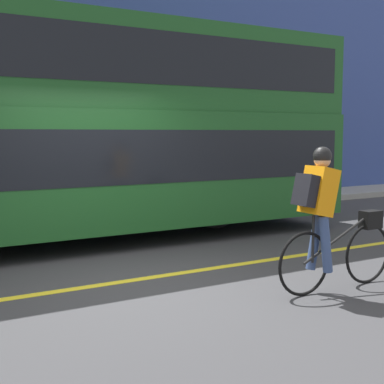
% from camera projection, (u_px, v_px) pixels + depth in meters
% --- Properties ---
extents(ground_plane, '(80.00, 80.00, 0.00)m').
position_uv_depth(ground_plane, '(140.00, 284.00, 6.58)').
color(ground_plane, '#38383A').
extents(road_center_line, '(50.00, 0.14, 0.01)m').
position_uv_depth(road_center_line, '(134.00, 280.00, 6.73)').
color(road_center_line, yellow).
rests_on(road_center_line, ground_plane).
extents(sidewalk_curb, '(60.00, 1.61, 0.15)m').
position_uv_depth(sidewalk_curb, '(31.00, 217.00, 11.33)').
color(sidewalk_curb, gray).
rests_on(sidewalk_curb, ground_plane).
extents(building_facade, '(60.00, 0.30, 7.14)m').
position_uv_depth(building_facade, '(15.00, 55.00, 11.77)').
color(building_facade, '#33478C').
rests_on(building_facade, ground_plane).
extents(bus, '(11.17, 2.59, 3.66)m').
position_uv_depth(bus, '(31.00, 121.00, 8.53)').
color(bus, black).
rests_on(bus, ground_plane).
extents(cyclist_on_bike, '(1.77, 0.32, 1.69)m').
position_uv_depth(cyclist_on_bike, '(327.00, 215.00, 6.15)').
color(cyclist_on_bike, black).
rests_on(cyclist_on_bike, ground_plane).
extents(trash_bin, '(0.46, 0.46, 0.83)m').
position_uv_depth(trash_bin, '(141.00, 188.00, 12.46)').
color(trash_bin, '#262628').
rests_on(trash_bin, sidewalk_curb).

